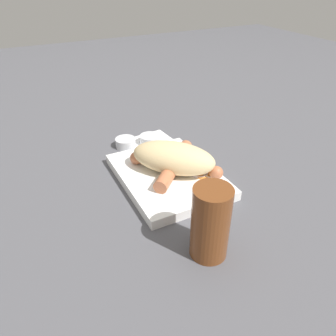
% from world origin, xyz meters
% --- Properties ---
extents(ground_plane, '(3.00, 3.00, 0.00)m').
position_xyz_m(ground_plane, '(0.00, 0.00, 0.00)').
color(ground_plane, '#4C4C51').
extents(food_tray, '(0.26, 0.19, 0.02)m').
position_xyz_m(food_tray, '(0.00, 0.00, 0.01)').
color(food_tray, white).
rests_on(food_tray, ground_plane).
extents(bread_roll, '(0.19, 0.19, 0.06)m').
position_xyz_m(bread_roll, '(-0.00, 0.01, 0.05)').
color(bread_roll, '#DBBC84').
rests_on(bread_roll, food_tray).
extents(sausage, '(0.16, 0.15, 0.03)m').
position_xyz_m(sausage, '(0.00, 0.02, 0.03)').
color(sausage, '#B26642').
rests_on(sausage, food_tray).
extents(pickled_veggies, '(0.06, 0.06, 0.01)m').
position_xyz_m(pickled_veggies, '(0.04, 0.07, 0.02)').
color(pickled_veggies, orange).
rests_on(pickled_veggies, food_tray).
extents(napkin, '(0.12, 0.12, 0.00)m').
position_xyz_m(napkin, '(-0.17, 0.04, 0.00)').
color(napkin, white).
rests_on(napkin, ground_plane).
extents(condiment_cup_near, '(0.05, 0.05, 0.02)m').
position_xyz_m(condiment_cup_near, '(-0.17, 0.03, 0.01)').
color(condiment_cup_near, silver).
rests_on(condiment_cup_near, ground_plane).
extents(condiment_cup_far, '(0.05, 0.05, 0.02)m').
position_xyz_m(condiment_cup_far, '(-0.18, -0.03, 0.01)').
color(condiment_cup_far, silver).
rests_on(condiment_cup_far, ground_plane).
extents(drink_glass, '(0.06, 0.06, 0.13)m').
position_xyz_m(drink_glass, '(0.21, -0.04, 0.06)').
color(drink_glass, brown).
rests_on(drink_glass, ground_plane).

